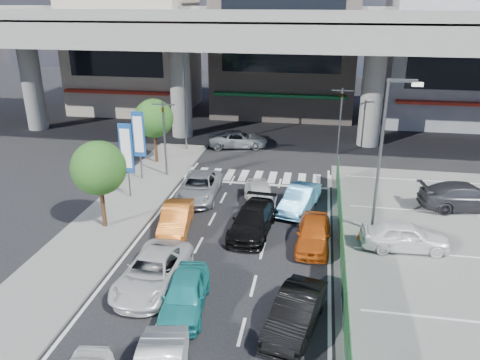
% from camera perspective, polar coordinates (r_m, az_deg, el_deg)
% --- Properties ---
extents(ground, '(120.00, 120.00, 0.00)m').
position_cam_1_polar(ground, '(20.74, -2.83, -12.33)').
color(ground, black).
rests_on(ground, ground).
extents(parking_lot, '(12.00, 28.00, 0.06)m').
position_cam_1_polar(parking_lot, '(23.12, 26.64, -10.89)').
color(parking_lot, slate).
rests_on(parking_lot, ground).
extents(sidewalk_left, '(4.00, 30.00, 0.12)m').
position_cam_1_polar(sidewalk_left, '(26.14, -16.08, -5.48)').
color(sidewalk_left, slate).
rests_on(sidewalk_left, ground).
extents(fence_run, '(0.16, 22.00, 1.80)m').
position_cam_1_polar(fence_run, '(20.76, 12.41, -9.88)').
color(fence_run, '#1E5829').
rests_on(fence_run, ground).
extents(expressway, '(64.00, 14.00, 10.75)m').
position_cam_1_polar(expressway, '(39.10, 4.27, 17.31)').
color(expressway, slate).
rests_on(expressway, ground).
extents(building_west, '(12.00, 10.90, 13.00)m').
position_cam_1_polar(building_west, '(52.93, -12.76, 15.45)').
color(building_west, '#ACA08B').
rests_on(building_west, ground).
extents(building_center, '(14.00, 10.90, 15.00)m').
position_cam_1_polar(building_center, '(50.09, 5.58, 16.69)').
color(building_center, gray).
rests_on(building_center, ground).
extents(building_east, '(12.00, 10.90, 12.00)m').
position_cam_1_polar(building_east, '(50.54, 24.32, 13.30)').
color(building_east, gray).
rests_on(building_east, ground).
extents(traffic_light_left, '(1.60, 1.24, 5.20)m').
position_cam_1_polar(traffic_light_left, '(31.46, -9.30, 7.19)').
color(traffic_light_left, '#595B60').
rests_on(traffic_light_left, ground).
extents(traffic_light_right, '(1.60, 1.24, 5.20)m').
position_cam_1_polar(traffic_light_right, '(36.62, 12.26, 8.98)').
color(traffic_light_right, '#595B60').
rests_on(traffic_light_right, ground).
extents(street_lamp_right, '(1.65, 0.22, 8.00)m').
position_cam_1_polar(street_lamp_right, '(23.99, 17.26, 4.11)').
color(street_lamp_right, '#595B60').
rests_on(street_lamp_right, ground).
extents(street_lamp_left, '(1.65, 0.22, 8.00)m').
position_cam_1_polar(street_lamp_left, '(36.90, -6.55, 10.73)').
color(street_lamp_left, '#595B60').
rests_on(street_lamp_left, ground).
extents(signboard_near, '(0.80, 0.14, 4.70)m').
position_cam_1_polar(signboard_near, '(28.46, -13.68, 3.52)').
color(signboard_near, '#595B60').
rests_on(signboard_near, ground).
extents(signboard_far, '(0.80, 0.14, 4.70)m').
position_cam_1_polar(signboard_far, '(31.26, -12.24, 5.23)').
color(signboard_far, '#595B60').
rests_on(signboard_far, ground).
extents(tree_near, '(2.80, 2.80, 4.80)m').
position_cam_1_polar(tree_near, '(24.86, -16.86, 1.38)').
color(tree_near, '#382314').
rests_on(tree_near, ground).
extents(tree_far, '(2.80, 2.80, 4.80)m').
position_cam_1_polar(tree_far, '(34.40, -10.46, 7.38)').
color(tree_far, '#382314').
rests_on(tree_far, ground).
extents(sedan_white_mid_left, '(2.46, 5.04, 1.38)m').
position_cam_1_polar(sedan_white_mid_left, '(20.46, -10.60, -10.93)').
color(sedan_white_mid_left, silver).
rests_on(sedan_white_mid_left, ground).
extents(taxi_teal_mid, '(2.05, 4.20, 1.38)m').
position_cam_1_polar(taxi_teal_mid, '(18.92, -6.72, -13.63)').
color(taxi_teal_mid, teal).
rests_on(taxi_teal_mid, ground).
extents(hatch_black_mid_right, '(2.35, 4.39, 1.37)m').
position_cam_1_polar(hatch_black_mid_right, '(17.98, 6.79, -15.77)').
color(hatch_black_mid_right, black).
rests_on(hatch_black_mid_right, ground).
extents(taxi_orange_left, '(1.95, 4.20, 1.33)m').
position_cam_1_polar(taxi_orange_left, '(24.89, -7.78, -4.64)').
color(taxi_orange_left, '#B95718').
rests_on(taxi_orange_left, ground).
extents(sedan_black_mid, '(2.30, 4.89, 1.38)m').
position_cam_1_polar(sedan_black_mid, '(24.38, 1.55, -4.95)').
color(sedan_black_mid, black).
rests_on(sedan_black_mid, ground).
extents(taxi_orange_right, '(1.73, 4.09, 1.38)m').
position_cam_1_polar(taxi_orange_right, '(23.37, 8.95, -6.45)').
color(taxi_orange_right, '#BD4C10').
rests_on(taxi_orange_right, ground).
extents(wagon_silver_front_left, '(2.55, 5.08, 1.38)m').
position_cam_1_polar(wagon_silver_front_left, '(28.68, -5.02, -0.85)').
color(wagon_silver_front_left, '#94969A').
rests_on(wagon_silver_front_left, ground).
extents(sedan_white_front_mid, '(2.52, 4.32, 1.38)m').
position_cam_1_polar(sedan_white_front_mid, '(27.44, 2.39, -1.84)').
color(sedan_white_front_mid, silver).
rests_on(sedan_white_front_mid, ground).
extents(kei_truck_front_right, '(2.43, 4.42, 1.38)m').
position_cam_1_polar(kei_truck_front_right, '(27.13, 7.29, -2.28)').
color(kei_truck_front_right, '#4F9DD1').
rests_on(kei_truck_front_right, ground).
extents(crossing_wagon_silver, '(5.11, 3.10, 1.32)m').
position_cam_1_polar(crossing_wagon_silver, '(38.44, -0.22, 5.00)').
color(crossing_wagon_silver, '#989B9F').
rests_on(crossing_wagon_silver, ground).
extents(parked_sedan_white, '(4.24, 1.89, 1.42)m').
position_cam_1_polar(parked_sedan_white, '(24.07, 19.46, -6.42)').
color(parked_sedan_white, white).
rests_on(parked_sedan_white, parking_lot).
extents(parked_sedan_dgrey, '(5.52, 2.93, 1.52)m').
position_cam_1_polar(parked_sedan_dgrey, '(29.86, 25.82, -1.82)').
color(parked_sedan_dgrey, '#2C2C31').
rests_on(parked_sedan_dgrey, parking_lot).
extents(traffic_cone, '(0.37, 0.37, 0.62)m').
position_cam_1_polar(traffic_cone, '(24.62, 14.48, -6.24)').
color(traffic_cone, '#CC3F0B').
rests_on(traffic_cone, parking_lot).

